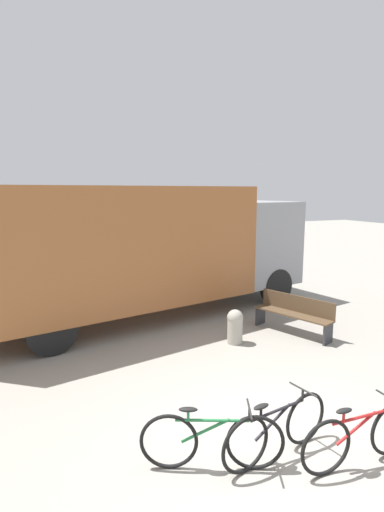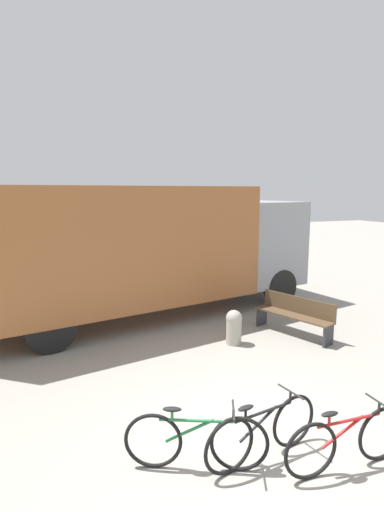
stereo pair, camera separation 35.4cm
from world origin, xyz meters
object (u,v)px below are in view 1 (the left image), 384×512
Objects in this scene: bicycle_near at (212,440)px; bicycle_middle at (277,429)px; delivery_truck at (146,245)px; bollard_near_bench at (235,325)px; bicycle_far at (360,436)px; park_bench at (294,312)px.

bicycle_middle is at bearing 15.92° from bicycle_near.
bicycle_near is at bearing -110.97° from delivery_truck.
delivery_truck is 3.16m from bollard_near_bench.
delivery_truck is 6.17m from bicycle_middle.
delivery_truck reaches higher than bollard_near_bench.
park_bench is at bearing 64.50° from bicycle_far.
bicycle_near and bicycle_far have the same top height.
bicycle_near is 0.83m from bicycle_middle.
bicycle_far is at bearing -41.21° from bicycle_middle.
delivery_truck is at bearing 97.78° from bicycle_far.
park_bench reaches higher than bicycle_near.
bicycle_near is 0.92× the size of bicycle_far.
bicycle_far reaches higher than bollard_near_bench.
bollard_near_bench is (1.18, -2.55, -1.45)m from delivery_truck.
park_bench is 4.51m from bicycle_middle.
park_bench reaches higher than bicycle_middle.
bicycle_middle is 0.99× the size of bicycle_far.
delivery_truck is 5.93× the size of bicycle_near.
park_bench is 1.13× the size of bicycle_middle.
delivery_truck is at bearing 114.77° from bollard_near_bench.
bicycle_far is at bearing -95.64° from delivery_truck.
bicycle_middle is at bearing -103.00° from delivery_truck.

